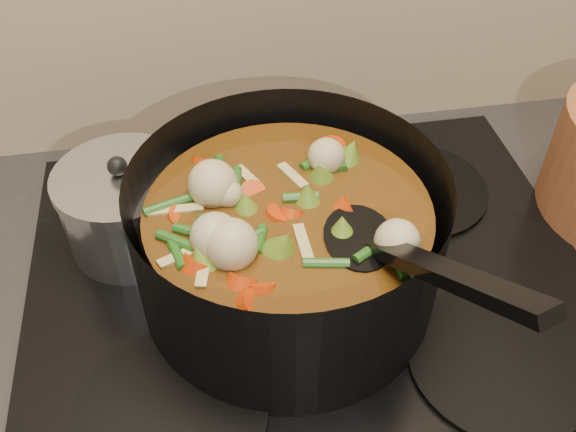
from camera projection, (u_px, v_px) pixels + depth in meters
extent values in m
cube|color=black|center=(312.00, 309.00, 0.74)|extent=(2.64, 0.64, 0.05)
cube|color=black|center=(313.00, 290.00, 0.71)|extent=(0.62, 0.54, 0.02)
cylinder|color=black|center=(172.00, 412.00, 0.59)|extent=(0.18, 0.18, 0.01)
cylinder|color=black|center=(499.00, 361.00, 0.63)|extent=(0.18, 0.18, 0.01)
cylinder|color=black|center=(162.00, 218.00, 0.78)|extent=(0.18, 0.18, 0.01)
cylinder|color=black|center=(416.00, 188.00, 0.82)|extent=(0.18, 0.18, 0.01)
cylinder|color=black|center=(288.00, 238.00, 0.65)|extent=(0.34, 0.34, 0.15)
cylinder|color=black|center=(288.00, 284.00, 0.70)|extent=(0.31, 0.31, 0.01)
cylinder|color=#532F0E|center=(288.00, 247.00, 0.66)|extent=(0.28, 0.28, 0.11)
cylinder|color=#CF3B09|center=(330.00, 207.00, 0.63)|extent=(0.03, 0.03, 0.03)
cylinder|color=#CF3B09|center=(322.00, 169.00, 0.67)|extent=(0.04, 0.04, 0.03)
cylinder|color=#CF3B09|center=(251.00, 149.00, 0.69)|extent=(0.04, 0.04, 0.03)
cylinder|color=#CF3B09|center=(232.00, 200.00, 0.63)|extent=(0.03, 0.04, 0.03)
cylinder|color=#CF3B09|center=(207.00, 250.00, 0.59)|extent=(0.04, 0.04, 0.03)
cylinder|color=#CF3B09|center=(285.00, 242.00, 0.59)|extent=(0.04, 0.04, 0.03)
cylinder|color=#CF3B09|center=(347.00, 250.00, 0.59)|extent=(0.04, 0.04, 0.03)
cylinder|color=#CF3B09|center=(395.00, 201.00, 0.63)|extent=(0.04, 0.03, 0.03)
cylinder|color=#CF3B09|center=(317.00, 178.00, 0.66)|extent=(0.04, 0.04, 0.03)
cylinder|color=#CF3B09|center=(258.00, 157.00, 0.68)|extent=(0.04, 0.04, 0.03)
cylinder|color=#CF3B09|center=(248.00, 203.00, 0.63)|extent=(0.03, 0.03, 0.03)
cylinder|color=#CF3B09|center=(221.00, 242.00, 0.59)|extent=(0.04, 0.04, 0.03)
sphere|color=#C1B588|center=(354.00, 193.00, 0.62)|extent=(0.04, 0.04, 0.04)
sphere|color=#C1B588|center=(274.00, 159.00, 0.66)|extent=(0.04, 0.04, 0.04)
sphere|color=#C1B588|center=(221.00, 214.00, 0.60)|extent=(0.04, 0.04, 0.04)
sphere|color=#C1B588|center=(313.00, 248.00, 0.57)|extent=(0.04, 0.04, 0.04)
sphere|color=#C1B588|center=(349.00, 184.00, 0.63)|extent=(0.04, 0.04, 0.04)
cone|color=olive|center=(221.00, 256.00, 0.57)|extent=(0.04, 0.04, 0.04)
cone|color=olive|center=(339.00, 265.00, 0.56)|extent=(0.04, 0.04, 0.04)
cone|color=olive|center=(376.00, 191.00, 0.63)|extent=(0.04, 0.04, 0.04)
cone|color=olive|center=(294.00, 148.00, 0.68)|extent=(0.04, 0.04, 0.04)
cone|color=olive|center=(205.00, 183.00, 0.64)|extent=(0.04, 0.04, 0.04)
cone|color=olive|center=(225.00, 258.00, 0.57)|extent=(0.04, 0.04, 0.04)
cone|color=olive|center=(344.00, 263.00, 0.56)|extent=(0.04, 0.04, 0.04)
cylinder|color=#24601C|center=(316.00, 181.00, 0.65)|extent=(0.01, 0.04, 0.01)
cylinder|color=#24601C|center=(275.00, 140.00, 0.69)|extent=(0.04, 0.03, 0.01)
cylinder|color=#24601C|center=(222.00, 171.00, 0.66)|extent=(0.04, 0.02, 0.01)
cylinder|color=#24601C|center=(218.00, 211.00, 0.61)|extent=(0.03, 0.04, 0.01)
cylinder|color=#24601C|center=(254.00, 233.00, 0.59)|extent=(0.03, 0.04, 0.01)
cylinder|color=#24601C|center=(293.00, 293.00, 0.54)|extent=(0.04, 0.02, 0.01)
cylinder|color=#24601C|center=(357.00, 253.00, 0.57)|extent=(0.04, 0.03, 0.01)
cylinder|color=#24601C|center=(358.00, 207.00, 0.62)|extent=(0.01, 0.04, 0.01)
cylinder|color=#24601C|center=(322.00, 185.00, 0.64)|extent=(0.04, 0.03, 0.01)
cylinder|color=#24601C|center=(293.00, 140.00, 0.69)|extent=(0.04, 0.02, 0.01)
cylinder|color=#24601C|center=(234.00, 164.00, 0.67)|extent=(0.03, 0.04, 0.01)
cylinder|color=#24601C|center=(219.00, 202.00, 0.62)|extent=(0.03, 0.04, 0.01)
cylinder|color=#24601C|center=(248.00, 228.00, 0.60)|extent=(0.04, 0.02, 0.01)
cylinder|color=#24601C|center=(270.00, 292.00, 0.54)|extent=(0.04, 0.03, 0.01)
cylinder|color=#24601C|center=(345.00, 262.00, 0.57)|extent=(0.01, 0.04, 0.01)
cylinder|color=#24601C|center=(357.00, 216.00, 0.61)|extent=(0.04, 0.03, 0.01)
cube|color=tan|center=(210.00, 200.00, 0.63)|extent=(0.05, 0.01, 0.00)
cube|color=tan|center=(263.00, 265.00, 0.57)|extent=(0.02, 0.05, 0.00)
cube|color=tan|center=(363.00, 232.00, 0.59)|extent=(0.04, 0.03, 0.00)
cube|color=tan|center=(330.00, 165.00, 0.66)|extent=(0.04, 0.04, 0.00)
cube|color=tan|center=(233.00, 172.00, 0.66)|extent=(0.03, 0.04, 0.00)
cube|color=tan|center=(222.00, 243.00, 0.58)|extent=(0.05, 0.02, 0.00)
ellipsoid|color=black|center=(359.00, 239.00, 0.59)|extent=(0.07, 0.09, 0.01)
cube|color=black|center=(448.00, 275.00, 0.49)|extent=(0.08, 0.18, 0.11)
cylinder|color=silver|center=(128.00, 212.00, 0.72)|extent=(0.14, 0.14, 0.09)
cylinder|color=silver|center=(120.00, 178.00, 0.69)|extent=(0.15, 0.15, 0.01)
sphere|color=black|center=(117.00, 166.00, 0.68)|extent=(0.02, 0.02, 0.02)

